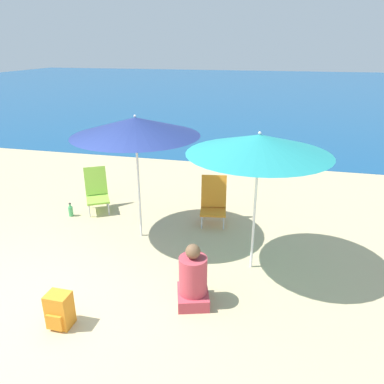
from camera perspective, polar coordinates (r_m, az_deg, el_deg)
The scene contains 9 objects.
ground_plane at distance 5.35m, azimuth -22.07°, elevation -15.28°, with size 60.00×60.00×0.00m, color #C6B284.
sea_water at distance 30.11m, azimuth 8.48°, elevation 15.50°, with size 60.00×40.00×0.01m.
beach_umbrella_navy at distance 5.91m, azimuth -8.61°, elevation 9.82°, with size 2.02×2.02×2.08m.
beach_umbrella_teal at distance 4.98m, azimuth 10.18°, elevation 7.15°, with size 1.92×1.92×2.03m.
beach_chair_lime at distance 7.59m, azimuth -14.32°, elevation 0.31°, with size 0.68×0.75×0.82m.
beach_chair_orange at distance 6.83m, azimuth 3.30°, elevation -1.25°, with size 0.53×0.59×0.86m.
person_seated_near at distance 4.79m, azimuth 0.15°, elevation -13.29°, with size 0.51×0.55×0.84m.
backpack_orange at distance 4.78m, azimuth -19.56°, elevation -16.63°, with size 0.27×0.25×0.43m.
water_bottle at distance 7.53m, azimuth -18.00°, elevation -2.75°, with size 0.09×0.09×0.27m.
Camera 1 is at (2.81, -3.37, 3.07)m, focal length 35.00 mm.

